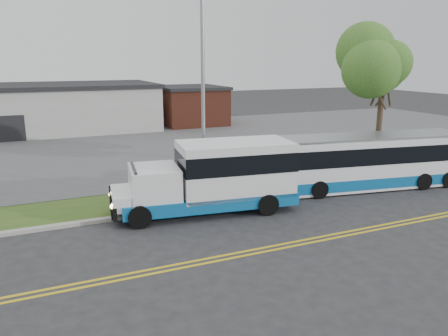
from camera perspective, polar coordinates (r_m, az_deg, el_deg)
name	(u,v)px	position (r m, az deg, el deg)	size (l,w,h in m)	color
ground	(161,223)	(18.18, -8.28, -7.10)	(140.00, 140.00, 0.00)	#28282B
lane_line_north	(192,261)	(14.79, -4.15, -12.07)	(70.00, 0.12, 0.01)	gold
lane_line_south	(196,265)	(14.54, -3.74, -12.55)	(70.00, 0.12, 0.01)	gold
curb	(154,213)	(19.15, -9.18, -5.79)	(80.00, 0.30, 0.15)	#9E9B93
verge	(144,201)	(20.81, -10.45, -4.29)	(80.00, 3.30, 0.10)	#2E4B19
parking_lot	(99,147)	(34.30, -16.00, 2.60)	(80.00, 25.00, 0.10)	#4C4C4F
commercial_building	(12,109)	(43.64, -25.96, 6.91)	(25.40, 10.40, 4.35)	#9E9E99
brick_wing	(190,105)	(45.17, -4.44, 8.18)	(6.30, 7.30, 3.90)	brown
tree_east	(384,65)	(26.73, 20.20, 12.53)	(5.20, 5.20, 8.33)	#3E3122
streetlight_near	(204,88)	(20.54, -2.69, 10.45)	(0.35, 1.53, 9.50)	gray
shuttle_bus	(218,175)	(18.98, -0.83, -0.89)	(8.17, 3.56, 3.04)	#0D5996
transit_bus	(373,161)	(23.82, 18.84, 0.87)	(10.21, 3.84, 2.77)	white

